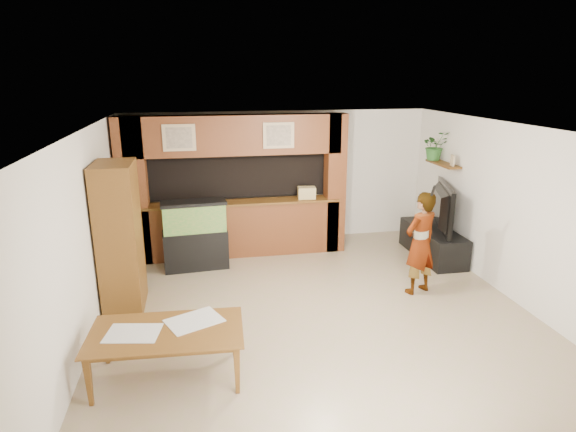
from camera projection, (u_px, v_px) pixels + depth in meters
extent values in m
plane|color=gray|center=(316.00, 311.00, 6.93)|extent=(6.50, 6.50, 0.00)
plane|color=white|center=(319.00, 129.00, 6.19)|extent=(6.50, 6.50, 0.00)
plane|color=silver|center=(278.00, 177.00, 9.62)|extent=(6.00, 0.00, 6.00)
plane|color=silver|center=(85.00, 238.00, 6.03)|extent=(0.00, 6.50, 6.50)
plane|color=silver|center=(515.00, 214.00, 7.10)|extent=(0.00, 6.50, 6.50)
cube|color=brown|center=(238.00, 230.00, 8.94)|extent=(3.80, 0.35, 1.00)
cube|color=brown|center=(237.00, 203.00, 8.79)|extent=(3.80, 0.43, 0.04)
cube|color=brown|center=(235.00, 135.00, 8.44)|extent=(3.80, 0.35, 0.70)
cube|color=brown|center=(133.00, 192.00, 8.39)|extent=(0.50, 0.35, 2.60)
cube|color=brown|center=(335.00, 184.00, 9.04)|extent=(0.35, 0.35, 2.60)
cube|color=black|center=(234.00, 174.00, 9.19)|extent=(4.20, 0.45, 0.85)
cube|color=tan|center=(179.00, 138.00, 8.09)|extent=(0.55, 0.03, 0.45)
cube|color=tan|center=(179.00, 138.00, 8.07)|extent=(0.43, 0.01, 0.35)
cube|color=tan|center=(279.00, 135.00, 8.39)|extent=(0.55, 0.03, 0.45)
cube|color=tan|center=(279.00, 136.00, 8.37)|extent=(0.43, 0.01, 0.35)
cylinder|color=black|center=(97.00, 175.00, 6.80)|extent=(0.04, 0.25, 0.25)
cylinder|color=white|center=(99.00, 175.00, 6.81)|extent=(0.01, 0.21, 0.21)
cube|color=brown|center=(443.00, 164.00, 8.79)|extent=(0.25, 0.90, 0.04)
cube|color=brown|center=(120.00, 237.00, 6.79)|extent=(0.53, 0.87, 2.13)
cylinder|color=#B2B2B7|center=(133.00, 286.00, 7.15)|extent=(0.27, 0.27, 0.50)
cube|color=black|center=(196.00, 250.00, 8.37)|extent=(1.09, 0.41, 0.68)
cube|color=#358539|center=(194.00, 218.00, 8.21)|extent=(1.05, 0.38, 0.47)
cube|color=black|center=(193.00, 203.00, 8.13)|extent=(1.09, 0.41, 0.05)
cube|color=black|center=(433.00, 243.00, 8.93)|extent=(0.60, 1.63, 0.54)
imported|color=black|center=(436.00, 206.00, 8.73)|extent=(0.67, 1.45, 0.85)
cube|color=tan|center=(452.00, 161.00, 8.46)|extent=(0.05, 0.15, 0.19)
imported|color=#2B6428|center=(435.00, 146.00, 8.99)|extent=(0.51, 0.45, 0.54)
imported|color=tan|center=(420.00, 243.00, 7.32)|extent=(0.69, 0.58, 1.61)
cylinder|color=black|center=(433.00, 191.00, 6.94)|extent=(0.04, 0.11, 0.17)
imported|color=brown|center=(168.00, 356.00, 5.31)|extent=(1.71, 1.02, 0.59)
cube|color=silver|center=(194.00, 321.00, 5.46)|extent=(0.72, 0.64, 0.01)
cube|color=silver|center=(133.00, 333.00, 5.20)|extent=(0.63, 0.51, 0.01)
cube|color=tan|center=(307.00, 193.00, 8.99)|extent=(0.34, 0.25, 0.22)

